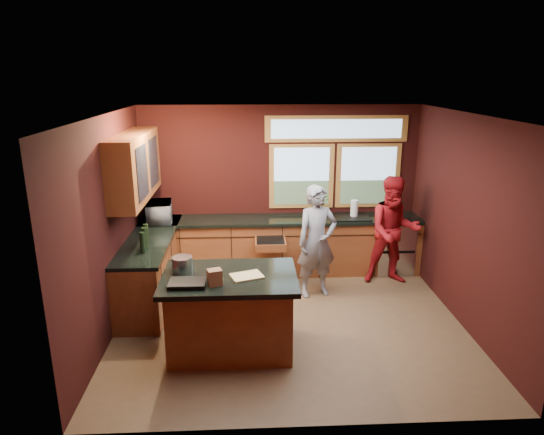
{
  "coord_description": "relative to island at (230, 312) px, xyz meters",
  "views": [
    {
      "loc": [
        -0.52,
        -5.76,
        3.18
      ],
      "look_at": [
        -0.21,
        0.4,
        1.33
      ],
      "focal_mm": 32.0,
      "sensor_mm": 36.0,
      "label": 1
    }
  ],
  "objects": [
    {
      "name": "room_shell",
      "position": [
        0.16,
        0.93,
        1.32
      ],
      "size": [
        4.52,
        4.02,
        2.71
      ],
      "color": "black",
      "rests_on": "ground"
    },
    {
      "name": "cutting_board",
      "position": [
        0.2,
        -0.05,
        0.48
      ],
      "size": [
        0.41,
        0.35,
        0.02
      ],
      "primitive_type": "cube",
      "rotation": [
        0.0,
        0.0,
        0.34
      ],
      "color": "tan",
      "rests_on": "island"
    },
    {
      "name": "paper_bag",
      "position": [
        -0.15,
        -0.25,
        0.56
      ],
      "size": [
        0.18,
        0.16,
        0.18
      ],
      "primitive_type": "cube",
      "rotation": [
        0.0,
        0.0,
        0.31
      ],
      "color": "brown",
      "rests_on": "island"
    },
    {
      "name": "back_counter",
      "position": [
        0.95,
        2.31,
        -0.01
      ],
      "size": [
        4.5,
        0.64,
        0.93
      ],
      "color": "#612B16",
      "rests_on": "floor"
    },
    {
      "name": "island",
      "position": [
        0.0,
        0.0,
        0.0
      ],
      "size": [
        1.55,
        1.05,
        0.95
      ],
      "color": "#612B16",
      "rests_on": "floor"
    },
    {
      "name": "paper_towel",
      "position": [
        1.94,
        2.31,
        0.59
      ],
      "size": [
        0.12,
        0.12,
        0.28
      ],
      "primitive_type": "cylinder",
      "color": "silver",
      "rests_on": "back_counter"
    },
    {
      "name": "potted_plant",
      "position": [
        1.36,
        2.36,
        0.64
      ],
      "size": [
        0.34,
        0.3,
        0.38
      ],
      "primitive_type": "imported",
      "color": "#999999",
      "rests_on": "back_counter"
    },
    {
      "name": "person_red",
      "position": [
        2.46,
        1.82,
        0.37
      ],
      "size": [
        0.85,
        0.68,
        1.69
      ],
      "primitive_type": "imported",
      "rotation": [
        0.0,
        0.0,
        -0.05
      ],
      "color": "maroon",
      "rests_on": "floor"
    },
    {
      "name": "left_counter",
      "position": [
        -1.19,
        1.46,
        -0.01
      ],
      "size": [
        0.64,
        2.3,
        0.93
      ],
      "color": "#612B16",
      "rests_on": "floor"
    },
    {
      "name": "person_grey",
      "position": [
        1.21,
        1.42,
        0.35
      ],
      "size": [
        0.69,
        0.55,
        1.66
      ],
      "primitive_type": "imported",
      "rotation": [
        0.0,
        0.0,
        0.27
      ],
      "color": "slate",
      "rests_on": "floor"
    },
    {
      "name": "black_tray",
      "position": [
        -0.45,
        -0.25,
        0.49
      ],
      "size": [
        0.4,
        0.28,
        0.05
      ],
      "primitive_type": "cube",
      "rotation": [
        0.0,
        0.0,
        -0.01
      ],
      "color": "black",
      "rests_on": "island"
    },
    {
      "name": "stock_pot",
      "position": [
        -0.55,
        0.15,
        0.56
      ],
      "size": [
        0.24,
        0.24,
        0.18
      ],
      "primitive_type": "cylinder",
      "color": "#B7B6BB",
      "rests_on": "island"
    },
    {
      "name": "microwave",
      "position": [
        -1.16,
        2.2,
        0.61
      ],
      "size": [
        0.47,
        0.62,
        0.32
      ],
      "primitive_type": "imported",
      "rotation": [
        0.0,
        0.0,
        1.72
      ],
      "color": "#999999",
      "rests_on": "left_counter"
    },
    {
      "name": "floor",
      "position": [
        0.76,
        0.61,
        -0.48
      ],
      "size": [
        4.5,
        4.5,
        0.0
      ],
      "primitive_type": "plane",
      "color": "brown",
      "rests_on": "ground"
    }
  ]
}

